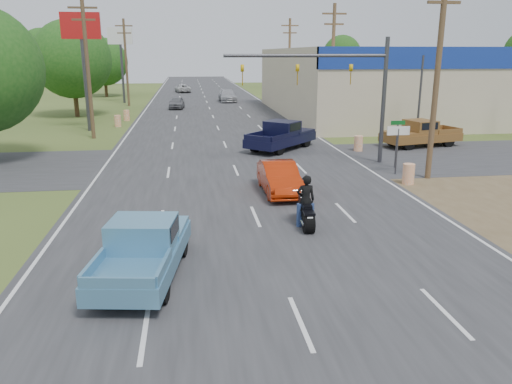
{
  "coord_description": "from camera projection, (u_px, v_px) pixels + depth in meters",
  "views": [
    {
      "loc": [
        -2.44,
        -10.21,
        6.12
      ],
      "look_at": [
        -0.12,
        6.93,
        1.3
      ],
      "focal_mm": 35.0,
      "sensor_mm": 36.0,
      "label": 1
    }
  ],
  "objects": [
    {
      "name": "dirt_verge",
      "position": [
        489.0,
        193.0,
        22.67
      ],
      "size": [
        8.0,
        18.0,
        0.01
      ],
      "primitive_type": "cube",
      "color": "brown",
      "rests_on": "ground"
    },
    {
      "name": "utility_pole_6",
      "position": [
        126.0,
        60.0,
        58.7
      ],
      "size": [
        2.0,
        0.28,
        10.0
      ],
      "color": "#4C3823",
      "rests_on": "ground"
    },
    {
      "name": "distant_car_grey",
      "position": [
        177.0,
        103.0,
        56.89
      ],
      "size": [
        1.9,
        4.06,
        1.34
      ],
      "primitive_type": "imported",
      "rotation": [
        0.0,
        0.0,
        -0.08
      ],
      "color": "slate",
      "rests_on": "ground"
    },
    {
      "name": "barrel_3",
      "position": [
        127.0,
        115.0,
        46.79
      ],
      "size": [
        0.56,
        0.56,
        1.0
      ],
      "primitive_type": "cylinder",
      "color": "orange",
      "rests_on": "ground"
    },
    {
      "name": "tree_2",
      "position": [
        104.0,
        62.0,
        71.56
      ],
      "size": [
        6.72,
        6.72,
        8.32
      ],
      "color": "#422D19",
      "rests_on": "ground"
    },
    {
      "name": "navy_pickup",
      "position": [
        282.0,
        135.0,
        32.77
      ],
      "size": [
        5.39,
        5.61,
        1.86
      ],
      "rotation": [
        0.0,
        0.0,
        -0.74
      ],
      "color": "black",
      "rests_on": "ground"
    },
    {
      "name": "pole_sign_left_far",
      "position": [
        120.0,
        45.0,
        61.89
      ],
      "size": [
        3.0,
        0.35,
        9.2
      ],
      "color": "#3F3F44",
      "rests_on": "ground"
    },
    {
      "name": "distant_car_silver",
      "position": [
        228.0,
        96.0,
        65.26
      ],
      "size": [
        2.22,
        5.32,
        1.54
      ],
      "primitive_type": "imported",
      "rotation": [
        0.0,
        0.0,
        0.01
      ],
      "color": "#A9A9AD",
      "rests_on": "ground"
    },
    {
      "name": "brown_pickup",
      "position": [
        419.0,
        133.0,
        33.72
      ],
      "size": [
        5.73,
        3.26,
        1.79
      ],
      "rotation": [
        0.0,
        0.0,
        1.8
      ],
      "color": "black",
      "rests_on": "ground"
    },
    {
      "name": "barrel_1",
      "position": [
        358.0,
        143.0,
        32.23
      ],
      "size": [
        0.56,
        0.56,
        1.0
      ],
      "primitive_type": "cylinder",
      "color": "orange",
      "rests_on": "ground"
    },
    {
      "name": "rider",
      "position": [
        306.0,
        203.0,
        18.0
      ],
      "size": [
        0.69,
        0.47,
        1.84
      ],
      "primitive_type": "imported",
      "rotation": [
        0.0,
        0.0,
        3.09
      ],
      "color": "black",
      "rests_on": "ground"
    },
    {
      "name": "cross_road",
      "position": [
        233.0,
        163.0,
        28.89
      ],
      "size": [
        120.0,
        10.0,
        0.02
      ],
      "primitive_type": "cube",
      "color": "#2D2D30",
      "rests_on": "ground"
    },
    {
      "name": "blue_pickup",
      "position": [
        144.0,
        247.0,
        14.06
      ],
      "size": [
        2.69,
        5.29,
        1.68
      ],
      "rotation": [
        0.0,
        0.0,
        -0.15
      ],
      "color": "black",
      "rests_on": "ground"
    },
    {
      "name": "pole_sign_left_near",
      "position": [
        82.0,
        39.0,
        38.98
      ],
      "size": [
        3.0,
        0.35,
        9.2
      ],
      "color": "#3F3F44",
      "rests_on": "ground"
    },
    {
      "name": "main_road",
      "position": [
        213.0,
        117.0,
        49.89
      ],
      "size": [
        15.0,
        180.0,
        0.02
      ],
      "primitive_type": "cube",
      "color": "#2D2D30",
      "rests_on": "ground"
    },
    {
      "name": "ground",
      "position": [
        301.0,
        323.0,
        11.71
      ],
      "size": [
        200.0,
        200.0,
        0.0
      ],
      "primitive_type": "plane",
      "color": "#3A4C1E",
      "rests_on": "ground"
    },
    {
      "name": "tree_6",
      "position": [
        43.0,
        51.0,
        96.79
      ],
      "size": [
        8.82,
        8.82,
        10.92
      ],
      "color": "#422D19",
      "rests_on": "ground"
    },
    {
      "name": "barrel_2",
      "position": [
        118.0,
        121.0,
        42.94
      ],
      "size": [
        0.56,
        0.56,
        1.0
      ],
      "primitive_type": "cylinder",
      "color": "orange",
      "rests_on": "ground"
    },
    {
      "name": "utility_pole_5",
      "position": [
        88.0,
        65.0,
        35.79
      ],
      "size": [
        2.0,
        0.28,
        10.0
      ],
      "color": "#4C3823",
      "rests_on": "ground"
    },
    {
      "name": "tree_5",
      "position": [
        342.0,
        55.0,
        104.69
      ],
      "size": [
        7.98,
        7.98,
        9.88
      ],
      "color": "#422D19",
      "rests_on": "ground"
    },
    {
      "name": "lane_sign",
      "position": [
        398.0,
        138.0,
        25.62
      ],
      "size": [
        1.2,
        0.08,
        2.52
      ],
      "color": "#3F3F44",
      "rests_on": "ground"
    },
    {
      "name": "utility_pole_2",
      "position": [
        332.0,
        63.0,
        41.1
      ],
      "size": [
        2.0,
        0.28,
        10.0
      ],
      "color": "#4C3823",
      "rests_on": "ground"
    },
    {
      "name": "red_convertible",
      "position": [
        279.0,
        178.0,
        22.44
      ],
      "size": [
        1.53,
        4.27,
        1.4
      ],
      "primitive_type": "imported",
      "rotation": [
        0.0,
        0.0,
        0.01
      ],
      "color": "#AB2507",
      "rests_on": "ground"
    },
    {
      "name": "barrel_0",
      "position": [
        408.0,
        174.0,
        24.06
      ],
      "size": [
        0.56,
        0.56,
        1.0
      ],
      "primitive_type": "cylinder",
      "color": "orange",
      "rests_on": "ground"
    },
    {
      "name": "distant_car_white",
      "position": [
        183.0,
        88.0,
        80.77
      ],
      "size": [
        2.8,
        4.85,
        1.27
      ],
      "primitive_type": "imported",
      "rotation": [
        0.0,
        0.0,
        3.3
      ],
      "color": "#BEBEBE",
      "rests_on": "ground"
    },
    {
      "name": "street_name_sign",
      "position": [
        397.0,
        139.0,
        27.21
      ],
      "size": [
        0.8,
        0.08,
        2.61
      ],
      "color": "#3F3F44",
      "rests_on": "ground"
    },
    {
      "name": "motorcycle",
      "position": [
        306.0,
        213.0,
        18.04
      ],
      "size": [
        0.72,
        2.34,
        1.19
      ],
      "rotation": [
        0.0,
        0.0,
        -0.05
      ],
      "color": "black",
      "rests_on": "ground"
    },
    {
      "name": "utility_pole_1",
      "position": [
        438.0,
        71.0,
        23.92
      ],
      "size": [
        2.0,
        0.28,
        10.0
      ],
      "color": "#4C3823",
      "rests_on": "ground"
    },
    {
      "name": "tree_1",
      "position": [
        72.0,
        59.0,
        48.57
      ],
      "size": [
        7.56,
        7.56,
        9.36
      ],
      "color": "#422D19",
      "rests_on": "ground"
    },
    {
      "name": "signal_mast",
      "position": [
        339.0,
        78.0,
        27.4
      ],
      "size": [
        9.12,
        0.4,
        7.0
      ],
      "color": "#3F3F44",
      "rests_on": "ground"
    },
    {
      "name": "utility_pole_3",
      "position": [
        289.0,
        60.0,
        58.28
      ],
      "size": [
        2.0,
        0.28,
        10.0
      ],
      "color": "#4C3823",
      "rests_on": "ground"
    }
  ]
}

